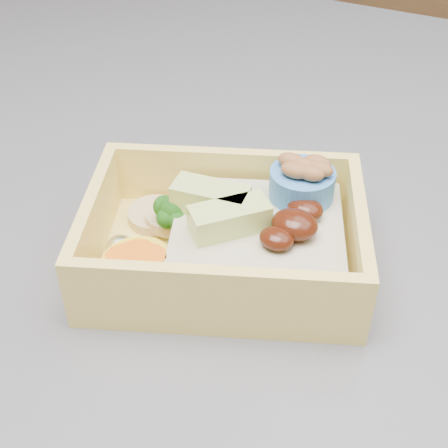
% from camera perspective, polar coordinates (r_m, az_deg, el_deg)
% --- Properties ---
extents(bento_box, '(0.23, 0.20, 0.07)m').
position_cam_1_polar(bento_box, '(0.44, 0.80, -1.14)').
color(bento_box, '#FFDE69').
rests_on(bento_box, island).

